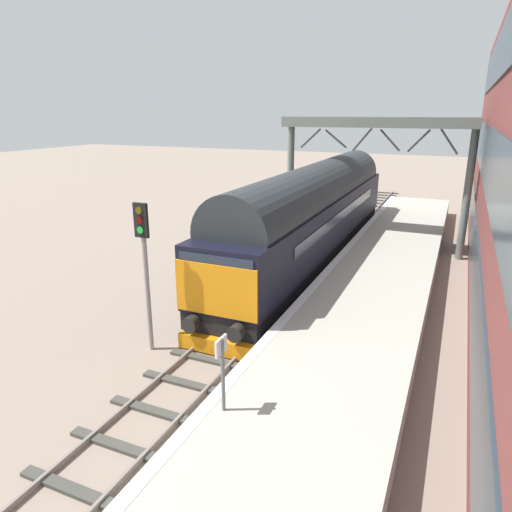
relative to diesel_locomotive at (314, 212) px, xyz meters
name	(u,v)px	position (x,y,z in m)	size (l,w,h in m)	color
ground_plane	(247,325)	(0.00, -7.53, -2.49)	(140.00, 140.00, 0.00)	gray
track_main	(247,323)	(0.00, -7.53, -2.43)	(2.50, 60.00, 0.15)	slate
station_platform	(352,330)	(3.60, -7.53, -1.99)	(4.00, 44.00, 1.01)	#B3AE9F
diesel_locomotive	(314,212)	(0.00, 0.00, 0.00)	(2.74, 19.75, 4.68)	black
signal_post_mid	(145,258)	(-1.97, -10.27, 0.43)	(0.44, 0.22, 4.55)	gray
platform_number_sign	(222,362)	(2.12, -13.32, -0.37)	(0.10, 0.44, 1.65)	slate
overhead_footbridge	(377,133)	(2.05, 3.43, 3.49)	(9.30, 2.00, 6.73)	slate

